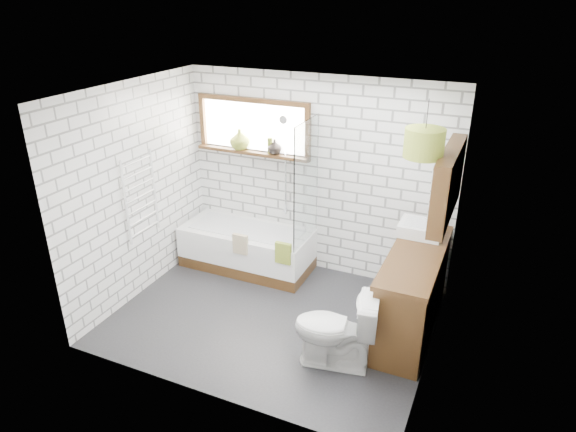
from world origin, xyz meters
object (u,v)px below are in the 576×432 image
at_px(basin, 421,229).
at_px(pendant, 424,143).
at_px(vanity, 413,292).
at_px(toilet, 335,330).
at_px(bathtub, 247,248).

height_order(basin, pendant, pendant).
relative_size(vanity, toilet, 2.01).
distance_m(vanity, toilet, 1.04).
distance_m(bathtub, basin, 2.30).
bearing_deg(pendant, bathtub, 164.71).
relative_size(toilet, pendant, 2.19).
height_order(basin, toilet, basin).
xyz_separation_m(bathtub, vanity, (2.25, -0.50, 0.19)).
relative_size(basin, toilet, 0.56).
bearing_deg(vanity, basin, 97.52).
bearing_deg(pendant, vanity, 69.44).
bearing_deg(vanity, bathtub, 167.50).
xyz_separation_m(bathtub, toilet, (1.69, -1.37, 0.13)).
xyz_separation_m(vanity, basin, (-0.06, 0.45, 0.53)).
xyz_separation_m(vanity, pendant, (-0.04, -0.11, 1.64)).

